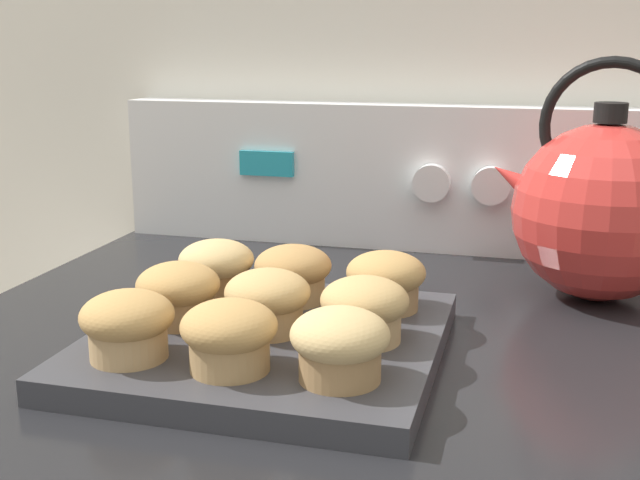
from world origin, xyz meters
The scene contains 13 objects.
wall_back centered at (0.00, 0.72, 1.20)m, with size 8.00×0.05×2.40m.
control_panel centered at (0.00, 0.67, 1.00)m, with size 0.72×0.07×0.18m.
muffin_pan centered at (-0.04, 0.27, 0.92)m, with size 0.29×0.29×0.02m.
muffin_r0_c0 centered at (-0.12, 0.19, 0.96)m, with size 0.07×0.07×0.05m.
muffin_r0_c1 centered at (-0.04, 0.18, 0.96)m, with size 0.07×0.07×0.05m.
muffin_r0_c2 centered at (0.05, 0.19, 0.96)m, with size 0.07×0.07×0.05m.
muffin_r1_c0 centered at (-0.12, 0.27, 0.96)m, with size 0.07×0.07×0.05m.
muffin_r1_c1 centered at (-0.04, 0.27, 0.96)m, with size 0.07×0.07×0.05m.
muffin_r1_c2 centered at (0.05, 0.27, 0.96)m, with size 0.07×0.07×0.05m.
muffin_r2_c0 centered at (-0.12, 0.35, 0.96)m, with size 0.07×0.07×0.05m.
muffin_r2_c1 centered at (-0.04, 0.35, 0.96)m, with size 0.07×0.07×0.05m.
muffin_r2_c2 centered at (0.05, 0.35, 0.96)m, with size 0.07×0.07×0.05m.
tea_kettle centered at (0.24, 0.51, 1.01)m, with size 0.22×0.18×0.25m.
Camera 1 is at (0.18, -0.34, 1.18)m, focal length 45.00 mm.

